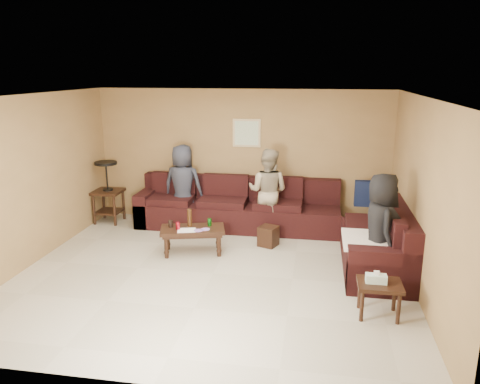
{
  "coord_description": "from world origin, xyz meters",
  "views": [
    {
      "loc": [
        1.42,
        -6.05,
        2.84
      ],
      "look_at": [
        0.25,
        0.85,
        1.0
      ],
      "focal_mm": 35.0,
      "sensor_mm": 36.0,
      "label": 1
    }
  ],
  "objects": [
    {
      "name": "person_middle",
      "position": [
        0.57,
        1.89,
        0.76
      ],
      "size": [
        0.84,
        0.72,
        1.52
      ],
      "primitive_type": "imported",
      "rotation": [
        0.0,
        0.0,
        2.92
      ],
      "color": "gray",
      "rests_on": "ground"
    },
    {
      "name": "sectional_sofa",
      "position": [
        0.81,
        1.52,
        0.33
      ],
      "size": [
        4.65,
        2.9,
        0.97
      ],
      "color": "black",
      "rests_on": "ground"
    },
    {
      "name": "waste_bin",
      "position": [
        0.66,
        1.22,
        0.17
      ],
      "size": [
        0.36,
        0.36,
        0.33
      ],
      "primitive_type": "cube",
      "rotation": [
        0.0,
        0.0,
        -0.38
      ],
      "color": "black",
      "rests_on": "ground"
    },
    {
      "name": "person_right",
      "position": [
        2.29,
        0.16,
        0.76
      ],
      "size": [
        0.59,
        0.81,
        1.52
      ],
      "primitive_type": "imported",
      "rotation": [
        0.0,
        0.0,
        1.72
      ],
      "color": "black",
      "rests_on": "ground"
    },
    {
      "name": "coffee_table",
      "position": [
        -0.49,
        0.71,
        0.36
      ],
      "size": [
        1.09,
        0.73,
        0.7
      ],
      "rotation": [
        0.0,
        0.0,
        0.25
      ],
      "color": "black",
      "rests_on": "ground"
    },
    {
      "name": "person_left",
      "position": [
        -1.02,
        2.05,
        0.76
      ],
      "size": [
        0.77,
        0.53,
        1.52
      ],
      "primitive_type": "imported",
      "rotation": [
        0.0,
        0.0,
        3.08
      ],
      "color": "#292C38",
      "rests_on": "ground"
    },
    {
      "name": "end_table_left",
      "position": [
        -2.48,
        1.97,
        0.61
      ],
      "size": [
        0.52,
        0.52,
        1.17
      ],
      "rotation": [
        0.0,
        0.0,
        -0.01
      ],
      "color": "black",
      "rests_on": "ground"
    },
    {
      "name": "room",
      "position": [
        0.0,
        0.0,
        1.66
      ],
      "size": [
        5.6,
        5.5,
        2.5
      ],
      "color": "#B6B09A",
      "rests_on": "ground"
    },
    {
      "name": "wall_art",
      "position": [
        0.1,
        2.48,
        1.7
      ],
      "size": [
        0.52,
        0.04,
        0.52
      ],
      "color": "tan",
      "rests_on": "ground"
    },
    {
      "name": "side_table_right",
      "position": [
        2.19,
        -0.84,
        0.37
      ],
      "size": [
        0.51,
        0.42,
        0.57
      ],
      "rotation": [
        0.0,
        0.0,
        0.01
      ],
      "color": "black",
      "rests_on": "ground"
    }
  ]
}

